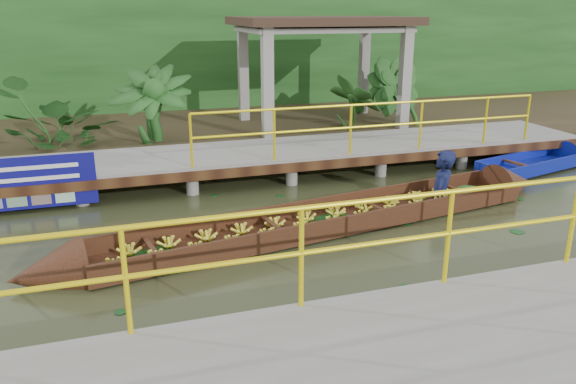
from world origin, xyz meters
name	(u,v)px	position (x,y,z in m)	size (l,w,h in m)	color
ground	(285,240)	(0.00, 0.00, 0.00)	(80.00, 80.00, 0.00)	#2A3018
land_strip	(202,130)	(0.00, 7.50, 0.23)	(30.00, 8.00, 0.45)	#332A19
far_dock	(236,157)	(0.02, 3.43, 0.48)	(16.00, 2.06, 1.66)	gray
near_dock	(531,369)	(1.00, -4.20, 0.30)	(18.00, 2.40, 1.73)	gray
pavilion	(322,32)	(3.00, 6.30, 2.82)	(4.40, 3.00, 3.00)	gray
foliage_backdrop	(185,57)	(0.00, 10.00, 2.00)	(30.00, 0.80, 4.00)	#173F14
vendor_boat	(350,207)	(1.24, 0.34, 0.29)	(9.41, 2.45, 2.28)	#341A0E
moored_blue_boat	(552,161)	(7.02, 2.19, 0.13)	(3.26, 1.56, 0.75)	#0D1990
blue_banner	(5,185)	(-4.19, 2.48, 0.56)	(2.95, 0.04, 0.92)	navy
tropical_plants	(140,107)	(-1.71, 5.30, 1.29)	(14.35, 1.35, 1.69)	#173F14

